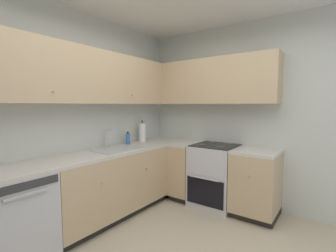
{
  "coord_description": "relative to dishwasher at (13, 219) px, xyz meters",
  "views": [
    {
      "loc": [
        -1.59,
        -0.96,
        1.47
      ],
      "look_at": [
        0.96,
        0.89,
        1.2
      ],
      "focal_mm": 25.35,
      "sensor_mm": 36.0,
      "label": 1
    }
  ],
  "objects": [
    {
      "name": "lower_cabinets_back",
      "position": [
        1.14,
        0.0,
        0.0
      ],
      "size": [
        1.68,
        0.62,
        0.85
      ],
      "color": "tan",
      "rests_on": "ground_plane"
    },
    {
      "name": "wall_back",
      "position": [
        0.72,
        0.33,
        0.9
      ],
      "size": [
        3.82,
        0.05,
        2.65
      ],
      "primitive_type": "cube",
      "color": "silver",
      "rests_on": "ground_plane"
    },
    {
      "name": "countertop_back",
      "position": [
        1.14,
        0.0,
        0.44
      ],
      "size": [
        2.88,
        0.6,
        0.03
      ],
      "primitive_type": "cube",
      "color": "beige",
      "rests_on": "lower_cabinets_back"
    },
    {
      "name": "dishwasher",
      "position": [
        0.0,
        0.0,
        0.0
      ],
      "size": [
        0.6,
        0.63,
        0.85
      ],
      "color": "silver",
      "rests_on": "ground_plane"
    },
    {
      "name": "faucet",
      "position": [
        1.27,
        0.18,
        0.61
      ],
      "size": [
        0.07,
        0.16,
        0.25
      ],
      "color": "silver",
      "rests_on": "countertop_back"
    },
    {
      "name": "countertop_right",
      "position": [
        2.28,
        -1.14,
        0.44
      ],
      "size": [
        0.6,
        1.52,
        0.03
      ],
      "color": "beige",
      "rests_on": "lower_cabinets_right"
    },
    {
      "name": "paper_towel_roll",
      "position": [
        1.96,
        0.16,
        0.61
      ],
      "size": [
        0.11,
        0.11,
        0.36
      ],
      "color": "white",
      "rests_on": "countertop_back"
    },
    {
      "name": "soap_bottle",
      "position": [
        1.66,
        0.18,
        0.54
      ],
      "size": [
        0.07,
        0.07,
        0.19
      ],
      "color": "#3F72BF",
      "rests_on": "countertop_back"
    },
    {
      "name": "upper_cabinets_back",
      "position": [
        0.98,
        0.14,
        1.4
      ],
      "size": [
        2.56,
        0.34,
        0.66
      ],
      "color": "tan"
    },
    {
      "name": "sink",
      "position": [
        1.27,
        -0.03,
        0.42
      ],
      "size": [
        0.62,
        0.4,
        0.1
      ],
      "color": "#B7B7BC",
      "rests_on": "countertop_back"
    },
    {
      "name": "lower_cabinets_right",
      "position": [
        2.29,
        -1.14,
        0.0
      ],
      "size": [
        0.62,
        1.52,
        0.85
      ],
      "color": "tan",
      "rests_on": "ground_plane"
    },
    {
      "name": "upper_cabinets_right",
      "position": [
        2.42,
        -0.73,
        1.4
      ],
      "size": [
        0.32,
        2.07,
        0.66
      ],
      "color": "tan"
    },
    {
      "name": "wall_right",
      "position": [
        2.61,
        -1.44,
        0.9
      ],
      "size": [
        0.05,
        3.59,
        2.65
      ],
      "primitive_type": "cube",
      "color": "silver",
      "rests_on": "ground_plane"
    },
    {
      "name": "oven_range",
      "position": [
        2.3,
        -0.96,
        0.03
      ],
      "size": [
        0.68,
        0.62,
        1.04
      ],
      "color": "silver",
      "rests_on": "ground_plane"
    }
  ]
}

